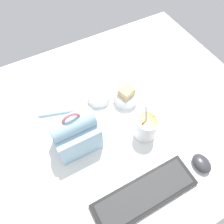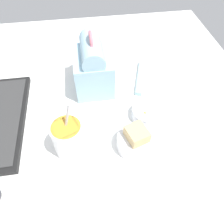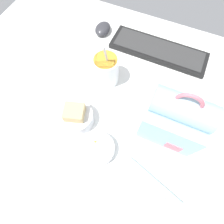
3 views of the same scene
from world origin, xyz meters
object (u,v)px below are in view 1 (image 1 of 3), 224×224
keyboard (145,194)px  bento_bowl_snacks (99,97)px  soup_cup (146,127)px  chopstick_case (60,111)px  computer_mouse (202,163)px  lunch_bag (75,133)px  bento_bowl_sandwich (126,96)px

keyboard → bento_bowl_snacks: (-4.88, -46.75, 0.98)cm
soup_cup → keyboard: bearing=57.1°
keyboard → chopstick_case: keyboard is taller
computer_mouse → keyboard: bearing=-2.2°
lunch_bag → chopstick_case: size_ratio=1.17×
soup_cup → computer_mouse: soup_cup is taller
soup_cup → bento_bowl_sandwich: soup_cup is taller
lunch_bag → soup_cup: 28.45cm
bento_bowl_sandwich → chopstick_case: (29.70, -8.56, -2.33)cm
chopstick_case → bento_bowl_snacks: bearing=173.7°
computer_mouse → chopstick_case: bearing=-51.5°
keyboard → bento_bowl_snacks: 47.01cm
keyboard → lunch_bag: lunch_bag is taller
keyboard → computer_mouse: bearing=177.8°
bento_bowl_sandwich → lunch_bag: bearing=18.5°
bento_bowl_snacks → computer_mouse: (-20.74, 47.73, -0.17)cm
keyboard → chopstick_case: (14.03, -48.84, -0.22)cm
lunch_bag → bento_bowl_sandwich: 30.69cm
soup_cup → chopstick_case: bearing=-44.9°
soup_cup → bento_bowl_sandwich: 19.41cm
computer_mouse → chopstick_case: size_ratio=0.44×
lunch_bag → keyboard: bearing=112.8°
lunch_bag → soup_cup: (-26.63, 9.56, -2.91)cm
soup_cup → chopstick_case: 39.51cm
lunch_bag → soup_cup: lunch_bag is taller
soup_cup → chopstick_case: (27.73, -27.67, -5.15)cm
bento_bowl_snacks → lunch_bag: bearing=42.0°
bento_bowl_sandwich → bento_bowl_snacks: (10.78, -6.47, -1.14)cm
keyboard → soup_cup: (-13.70, -21.17, 4.93)cm
bento_bowl_sandwich → computer_mouse: 42.46cm
computer_mouse → bento_bowl_sandwich: bearing=-76.4°
soup_cup → bento_bowl_sandwich: bearing=-95.9°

